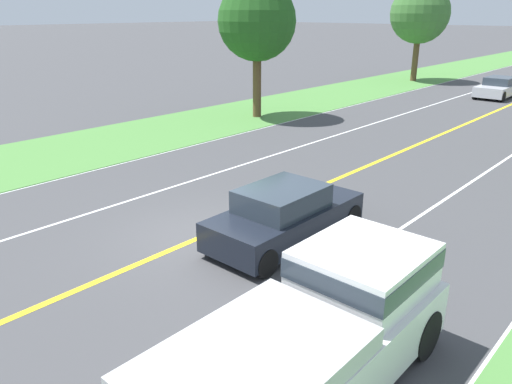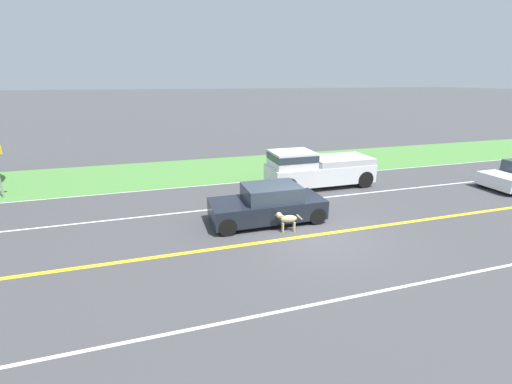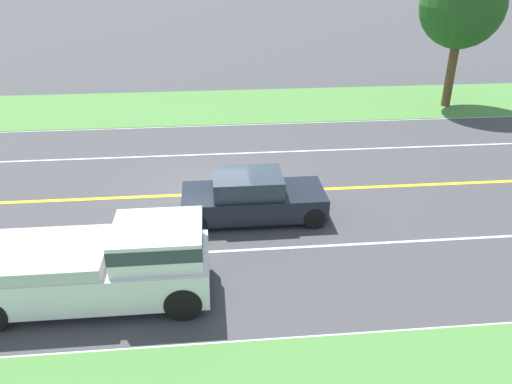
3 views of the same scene
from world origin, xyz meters
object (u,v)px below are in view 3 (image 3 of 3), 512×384
object	(u,v)px
ego_car	(252,198)
roadside_tree_left_near	(462,6)
dog	(239,187)
pickup_truck	(103,264)

from	to	relation	value
ego_car	roadside_tree_left_near	size ratio (longest dim) A/B	0.62
dog	pickup_truck	size ratio (longest dim) A/B	0.20
ego_car	roadside_tree_left_near	world-z (taller)	roadside_tree_left_near
dog	pickup_truck	world-z (taller)	pickup_truck
ego_car	dog	xyz separation A→B (m)	(-1.09, -0.32, -0.18)
dog	roadside_tree_left_near	xyz separation A→B (m)	(-9.55, 11.22, 4.34)
pickup_truck	roadside_tree_left_near	world-z (taller)	roadside_tree_left_near
dog	pickup_truck	bearing A→B (deg)	-27.03
ego_car	pickup_truck	world-z (taller)	pickup_truck
dog	pickup_truck	distance (m)	5.76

